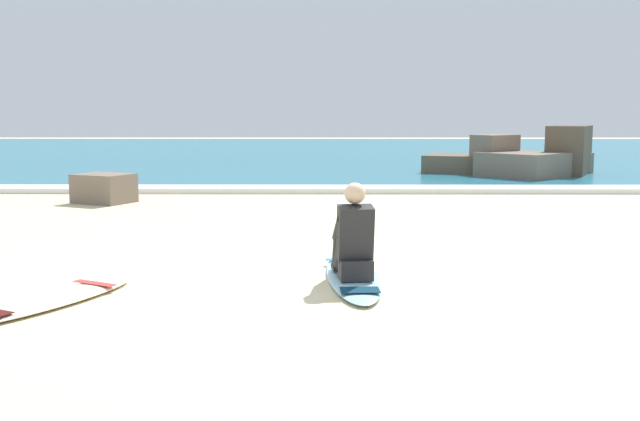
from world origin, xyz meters
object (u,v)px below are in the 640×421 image
(surfer_seated, at_px, (354,241))
(surfboard_spare_near, at_px, (49,300))
(surfboard_main, at_px, (353,276))
(shoreline_rock, at_px, (104,188))

(surfer_seated, xyz_separation_m, surfboard_spare_near, (-2.76, -0.79, -0.40))
(surfboard_main, distance_m, surfboard_spare_near, 2.93)
(surfboard_main, relative_size, surfer_seated, 2.54)
(surfboard_spare_near, bearing_deg, surfboard_main, 19.91)
(surfer_seated, relative_size, shoreline_rock, 0.95)
(surfer_seated, bearing_deg, surfboard_main, 90.64)
(surfer_seated, height_order, shoreline_rock, surfer_seated)
(surfboard_main, distance_m, shoreline_rock, 7.75)
(surfboard_main, bearing_deg, surfer_seated, -89.36)
(surfboard_spare_near, height_order, shoreline_rock, shoreline_rock)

